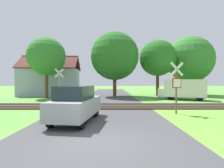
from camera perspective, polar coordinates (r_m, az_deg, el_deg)
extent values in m
plane|color=#5B933D|center=(5.94, -4.80, -18.81)|extent=(160.00, 160.00, 0.00)
cube|color=#424244|center=(7.85, -3.59, -13.91)|extent=(6.66, 80.00, 0.01)
cube|color=#422D1E|center=(13.78, -2.08, -7.35)|extent=(60.00, 2.60, 0.10)
cube|color=slate|center=(14.48, -1.99, -6.52)|extent=(60.00, 0.08, 0.12)
cube|color=slate|center=(13.06, -2.19, -7.31)|extent=(60.00, 0.08, 0.12)
cylinder|color=brown|center=(11.50, 20.05, -1.95)|extent=(0.10, 0.10, 2.92)
cube|color=red|center=(11.43, 20.23, 0.30)|extent=(0.59, 0.16, 0.60)
cube|color=white|center=(11.41, 20.29, 0.30)|extent=(0.48, 0.12, 0.49)
cube|color=white|center=(11.46, 20.25, 4.59)|extent=(0.86, 0.22, 0.88)
cube|color=white|center=(11.46, 20.25, 4.59)|extent=(0.86, 0.22, 0.88)
cylinder|color=#9E9EA5|center=(16.95, -17.07, -0.86)|extent=(0.09, 0.09, 3.05)
cube|color=white|center=(17.02, -17.04, 3.44)|extent=(0.88, 0.10, 0.88)
cube|color=white|center=(17.02, -17.04, 3.44)|extent=(0.88, 0.10, 0.88)
cube|color=#99A3B7|center=(27.34, -19.60, 0.61)|extent=(8.01, 5.83, 3.90)
cube|color=#562823|center=(26.19, -20.47, 6.86)|extent=(8.27, 3.50, 2.12)
cube|color=#562823|center=(28.78, -18.86, 6.31)|extent=(8.27, 3.50, 2.12)
cube|color=brown|center=(26.97, -15.26, 6.80)|extent=(0.53, 0.53, 1.10)
cylinder|color=#513823|center=(28.66, 23.78, -0.56)|extent=(0.29, 0.29, 2.75)
sphere|color=#337A2D|center=(28.85, 23.83, 7.34)|extent=(6.91, 6.91, 6.91)
cylinder|color=#513823|center=(22.81, -20.76, -0.08)|extent=(0.39, 0.39, 3.37)
sphere|color=#337A2D|center=(23.02, -20.80, 8.46)|extent=(4.62, 4.62, 4.62)
cylinder|color=#513823|center=(25.24, 14.46, 0.09)|extent=(0.42, 0.42, 3.43)
sphere|color=#286B23|center=(25.45, 14.49, 8.24)|extent=(5.05, 5.05, 5.05)
cylinder|color=#513823|center=(23.66, 0.70, -0.42)|extent=(0.48, 0.48, 3.03)
sphere|color=#286B23|center=(23.91, 0.70, 9.08)|extent=(6.48, 6.48, 6.48)
cube|color=silver|center=(20.79, 22.54, -1.25)|extent=(4.61, 3.46, 1.90)
cube|color=silver|center=(21.02, 15.84, -2.56)|extent=(1.38, 1.93, 0.90)
cube|color=#19232D|center=(20.94, 16.85, -0.30)|extent=(0.70, 1.49, 0.85)
cube|color=navy|center=(21.76, 22.61, -2.04)|extent=(3.45, 1.57, 0.16)
cylinder|color=black|center=(21.71, 18.81, -3.66)|extent=(0.69, 0.44, 0.68)
cylinder|color=black|center=(20.16, 18.40, -3.99)|extent=(0.69, 0.44, 0.68)
cylinder|color=black|center=(21.63, 26.38, -3.71)|extent=(0.69, 0.44, 0.68)
cylinder|color=black|center=(20.08, 26.56, -4.05)|extent=(0.69, 0.44, 0.68)
cube|color=#99999E|center=(9.01, -11.65, -7.36)|extent=(2.16, 4.18, 0.84)
cube|color=#19232D|center=(8.75, -12.09, -2.73)|extent=(1.67, 2.37, 0.64)
cylinder|color=black|center=(10.18, -5.33, -8.80)|extent=(0.26, 0.62, 0.60)
cylinder|color=black|center=(10.58, -12.83, -8.46)|extent=(0.26, 0.62, 0.60)
cylinder|color=black|center=(7.60, -9.98, -12.09)|extent=(0.26, 0.62, 0.60)
cylinder|color=black|center=(8.12, -19.63, -11.29)|extent=(0.26, 0.62, 0.60)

